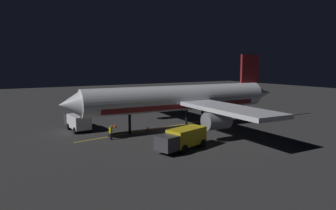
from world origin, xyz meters
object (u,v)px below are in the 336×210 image
object	(u,v)px
baggage_truck	(77,122)
traffic_cone_near_left	(148,128)
ground_crew_worker	(111,133)
traffic_cone_near_right	(112,126)
airliner	(184,99)
traffic_cone_under_wing	(115,126)
catering_truck	(183,139)

from	to	relation	value
baggage_truck	traffic_cone_near_left	xyz separation A→B (m)	(-4.96, -8.40, -0.92)
ground_crew_worker	traffic_cone_near_right	bearing A→B (deg)	-20.90
airliner	traffic_cone_under_wing	bearing A→B (deg)	58.53
baggage_truck	ground_crew_worker	xyz separation A→B (m)	(-7.51, -2.10, -0.28)
baggage_truck	catering_truck	distance (m)	17.12
traffic_cone_near_left	ground_crew_worker	bearing A→B (deg)	112.01
catering_truck	traffic_cone_under_wing	xyz separation A→B (m)	(14.45, 2.26, -0.94)
airliner	baggage_truck	distance (m)	15.18
catering_truck	traffic_cone_under_wing	distance (m)	14.65
traffic_cone_near_right	traffic_cone_under_wing	size ratio (longest dim) A/B	1.00
airliner	catering_truck	size ratio (longest dim) A/B	5.17
catering_truck	ground_crew_worker	world-z (taller)	catering_truck
traffic_cone_near_left	traffic_cone_near_right	world-z (taller)	same
baggage_truck	traffic_cone_near_right	xyz separation A→B (m)	(-0.97, -4.60, -0.92)
airliner	ground_crew_worker	world-z (taller)	airliner
airliner	traffic_cone_under_wing	xyz separation A→B (m)	(5.20, 8.50, -3.93)
ground_crew_worker	traffic_cone_under_wing	bearing A→B (deg)	-24.22
traffic_cone_under_wing	baggage_truck	bearing A→B (deg)	78.09
traffic_cone_under_wing	airliner	bearing A→B (deg)	-121.47
ground_crew_worker	traffic_cone_near_right	xyz separation A→B (m)	(6.54, -2.50, -0.64)
traffic_cone_near_right	baggage_truck	bearing A→B (deg)	78.07
baggage_truck	traffic_cone_under_wing	xyz separation A→B (m)	(-1.06, -5.00, -0.92)
ground_crew_worker	traffic_cone_near_left	distance (m)	6.83
airliner	catering_truck	bearing A→B (deg)	146.01
ground_crew_worker	traffic_cone_under_wing	size ratio (longest dim) A/B	3.16
baggage_truck	traffic_cone_near_left	world-z (taller)	baggage_truck
baggage_truck	ground_crew_worker	world-z (taller)	baggage_truck
airliner	baggage_truck	world-z (taller)	airliner
airliner	traffic_cone_near_left	xyz separation A→B (m)	(1.29, 5.10, -3.93)
baggage_truck	catering_truck	world-z (taller)	catering_truck
catering_truck	traffic_cone_near_left	xyz separation A→B (m)	(10.54, -1.14, -0.94)
airliner	ground_crew_worker	distance (m)	11.93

